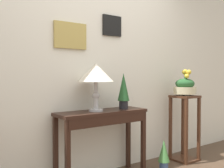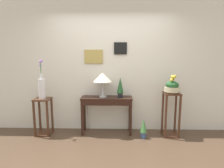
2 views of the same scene
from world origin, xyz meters
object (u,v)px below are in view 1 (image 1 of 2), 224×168
at_px(potted_plant_floor, 164,154).
at_px(table_lamp, 96,74).
at_px(planter_bowl_wide_right, 185,86).
at_px(potted_plant_on_console, 124,90).
at_px(console_table, 103,123).
at_px(pedestal_stand_right, 184,128).

bearing_deg(potted_plant_floor, table_lamp, 163.93).
bearing_deg(potted_plant_floor, planter_bowl_wide_right, 14.21).
relative_size(table_lamp, potted_plant_on_console, 1.25).
relative_size(potted_plant_on_console, potted_plant_floor, 1.05).
bearing_deg(table_lamp, console_table, -14.50).
bearing_deg(pedestal_stand_right, planter_bowl_wide_right, -77.84).
distance_m(pedestal_stand_right, planter_bowl_wide_right, 0.57).
xyz_separation_m(console_table, table_lamp, (-0.08, 0.02, 0.54)).
bearing_deg(table_lamp, potted_plant_on_console, -5.08).
xyz_separation_m(pedestal_stand_right, potted_plant_floor, (-0.56, -0.14, -0.23)).
xyz_separation_m(potted_plant_on_console, planter_bowl_wide_right, (1.02, -0.06, 0.02)).
height_order(potted_plant_on_console, planter_bowl_wide_right, planter_bowl_wide_right).
height_order(console_table, potted_plant_on_console, potted_plant_on_console).
distance_m(potted_plant_on_console, planter_bowl_wide_right, 1.02).
xyz_separation_m(planter_bowl_wide_right, potted_plant_floor, (-0.56, -0.14, -0.80)).
bearing_deg(planter_bowl_wide_right, potted_plant_floor, -165.79).
bearing_deg(planter_bowl_wide_right, potted_plant_on_console, 176.62).
bearing_deg(pedestal_stand_right, potted_plant_floor, -165.67).
bearing_deg(potted_plant_floor, console_table, 163.76).
height_order(table_lamp, potted_plant_floor, table_lamp).
bearing_deg(console_table, table_lamp, 165.50).
xyz_separation_m(table_lamp, pedestal_stand_right, (1.38, -0.09, -0.73)).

